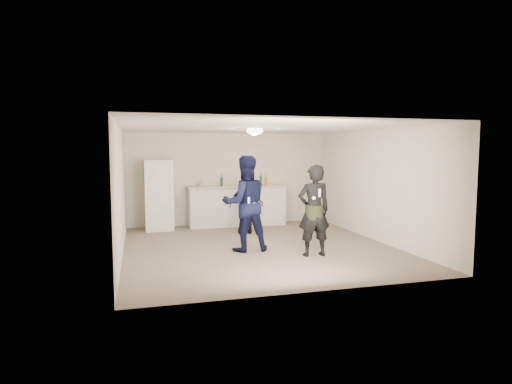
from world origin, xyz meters
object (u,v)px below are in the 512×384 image
object	(u,v)px
counter	(237,206)
shaker	(200,183)
fridge	(159,195)
man	(245,203)
spectator	(246,205)
woman	(314,211)

from	to	relation	value
counter	shaker	bearing A→B (deg)	173.66
counter	fridge	world-z (taller)	fridge
shaker	man	bearing A→B (deg)	-80.90
shaker	man	xyz separation A→B (m)	(0.49, -3.03, -0.21)
man	spectator	world-z (taller)	man
counter	fridge	xyz separation A→B (m)	(-2.07, -0.07, 0.38)
shaker	woman	size ratio (longest dim) A/B	0.10
woman	counter	bearing A→B (deg)	-78.21
man	woman	xyz separation A→B (m)	(1.17, -0.76, -0.09)
shaker	man	distance (m)	3.08
man	woman	size ratio (longest dim) A/B	1.10
counter	spectator	bearing A→B (deg)	-91.92
fridge	counter	bearing A→B (deg)	1.93
fridge	woman	bearing A→B (deg)	-52.72
fridge	spectator	xyz separation A→B (m)	(2.03, -1.12, -0.19)
counter	woman	bearing A→B (deg)	-79.64
fridge	woman	distance (m)	4.53
fridge	spectator	size ratio (longest dim) A/B	1.28
man	woman	world-z (taller)	man
fridge	shaker	bearing A→B (deg)	9.38
fridge	man	xyz separation A→B (m)	(1.57, -2.85, 0.07)
fridge	woman	xyz separation A→B (m)	(2.75, -3.61, -0.02)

